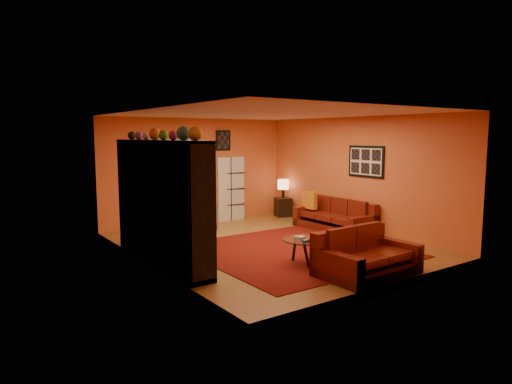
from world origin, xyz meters
TOP-DOWN VIEW (x-y plane):
  - floor at (0.00, 0.00)m, footprint 6.00×6.00m
  - ceiling at (0.00, 0.00)m, footprint 6.00×6.00m
  - wall_back at (0.00, 3.00)m, footprint 6.00×0.00m
  - wall_front at (0.00, -3.00)m, footprint 6.00×0.00m
  - wall_left at (-2.50, 0.00)m, footprint 0.00×6.00m
  - wall_right at (2.50, 0.00)m, footprint 0.00×6.00m
  - rug at (0.10, -0.70)m, footprint 3.60×3.60m
  - doorway at (-0.70, 2.96)m, footprint 0.95×0.10m
  - wall_art_right at (2.48, -0.30)m, footprint 0.03×1.00m
  - wall_art_back at (0.75, 2.98)m, footprint 0.42×0.03m
  - entertainment_unit at (-2.27, 0.00)m, footprint 0.45×3.00m
  - tv at (-2.23, -0.03)m, footprint 1.00×0.13m
  - sofa at (2.13, 0.24)m, footprint 0.84×2.00m
  - loveseat at (0.09, -2.41)m, footprint 1.62×1.01m
  - throw_pillow at (1.95, 0.96)m, footprint 0.12×0.42m
  - coffee_table at (-0.27, -1.48)m, footprint 0.84×0.84m
  - storage_cabinet at (0.76, 2.80)m, footprint 0.84×0.42m
  - bowl_chair at (-1.07, 0.89)m, footprint 0.73×0.73m
  - side_table at (2.25, 2.37)m, footprint 0.51×0.51m
  - table_lamp at (2.25, 2.37)m, footprint 0.30×0.30m

SIDE VIEW (x-z plane):
  - floor at x=0.00m, z-range 0.00..0.00m
  - rug at x=0.10m, z-range 0.00..0.01m
  - side_table at x=2.25m, z-range 0.00..0.50m
  - loveseat at x=0.09m, z-range -0.14..0.71m
  - sofa at x=2.13m, z-range -0.14..0.71m
  - bowl_chair at x=-1.07m, z-range 0.02..0.61m
  - coffee_table at x=-0.27m, z-range 0.17..0.59m
  - throw_pillow at x=1.95m, z-range 0.42..0.84m
  - storage_cabinet at x=0.76m, z-range 0.00..1.63m
  - table_lamp at x=2.25m, z-range 0.60..1.10m
  - tv at x=-2.23m, z-range 0.72..1.30m
  - doorway at x=-0.70m, z-range 0.00..2.04m
  - entertainment_unit at x=-2.27m, z-range 0.00..2.10m
  - wall_back at x=0.00m, z-range -1.70..4.30m
  - wall_front at x=0.00m, z-range -1.70..4.30m
  - wall_left at x=-2.50m, z-range -1.70..4.30m
  - wall_right at x=2.50m, z-range -1.70..4.30m
  - wall_art_right at x=2.48m, z-range 1.25..1.95m
  - wall_art_back at x=0.75m, z-range 1.79..2.31m
  - ceiling at x=0.00m, z-range 2.60..2.60m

